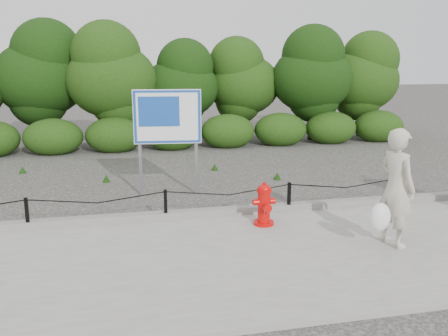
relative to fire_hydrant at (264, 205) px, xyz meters
name	(u,v)px	position (x,y,z in m)	size (l,w,h in m)	color
ground	(166,223)	(-1.77, 0.67, -0.47)	(90.00, 90.00, 0.00)	#2D2B28
sidewalk	(179,264)	(-1.77, -1.33, -0.43)	(14.00, 4.00, 0.08)	gray
curb	(166,215)	(-1.77, 0.72, -0.32)	(14.00, 0.22, 0.14)	slate
chain_barrier	(165,201)	(-1.77, 0.67, -0.01)	(10.06, 0.06, 0.60)	black
treeline	(138,76)	(-1.83, 9.60, 2.02)	(20.45, 3.62, 4.42)	black
fire_hydrant	(264,205)	(0.00, 0.00, 0.00)	(0.43, 0.43, 0.82)	red
pedestrian	(395,189)	(1.79, -1.39, 0.56)	(0.84, 0.81, 1.96)	#BEB6A3
advertising_sign	(167,122)	(-1.50, 2.64, 1.26)	(1.53, 0.27, 2.45)	slate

